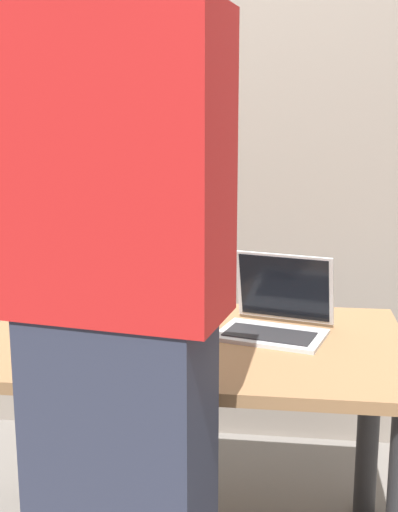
{
  "coord_description": "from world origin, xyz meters",
  "views": [
    {
      "loc": [
        0.27,
        -1.86,
        1.37
      ],
      "look_at": [
        0.02,
        0.0,
        0.98
      ],
      "focal_mm": 46.82,
      "sensor_mm": 36.0,
      "label": 1
    }
  ],
  "objects": [
    {
      "name": "beer_bottle_brown",
      "position": [
        -0.25,
        0.18,
        0.83
      ],
      "size": [
        0.06,
        0.06,
        0.27
      ],
      "color": "#333333",
      "rests_on": "desk"
    },
    {
      "name": "beer_bottle_green",
      "position": [
        -0.35,
        0.16,
        0.84
      ],
      "size": [
        0.07,
        0.07,
        0.27
      ],
      "color": "#1E5123",
      "rests_on": "desk"
    },
    {
      "name": "beer_bottle_amber",
      "position": [
        -0.3,
        0.06,
        0.84
      ],
      "size": [
        0.06,
        0.06,
        0.28
      ],
      "color": "#472B14",
      "rests_on": "desk"
    },
    {
      "name": "beer_bottle_dark",
      "position": [
        -0.2,
        0.11,
        0.83
      ],
      "size": [
        0.07,
        0.07,
        0.29
      ],
      "color": "brown",
      "rests_on": "desk"
    },
    {
      "name": "desk",
      "position": [
        0.0,
        0.0,
        0.59
      ],
      "size": [
        1.26,
        0.78,
        0.73
      ],
      "color": "olive",
      "rests_on": "ground"
    },
    {
      "name": "back_wall",
      "position": [
        0.0,
        0.91,
        1.3
      ],
      "size": [
        6.0,
        0.1,
        2.6
      ],
      "primitive_type": "cube",
      "color": "gray",
      "rests_on": "ground"
    },
    {
      "name": "laptop",
      "position": [
        0.25,
        0.1,
        0.79
      ],
      "size": [
        0.37,
        0.34,
        0.23
      ],
      "color": "#B7BABC",
      "rests_on": "desk"
    },
    {
      "name": "person_figure",
      "position": [
        -0.08,
        -0.54,
        0.91
      ],
      "size": [
        0.49,
        0.34,
        1.82
      ],
      "color": "#2D3347",
      "rests_on": "ground"
    }
  ]
}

